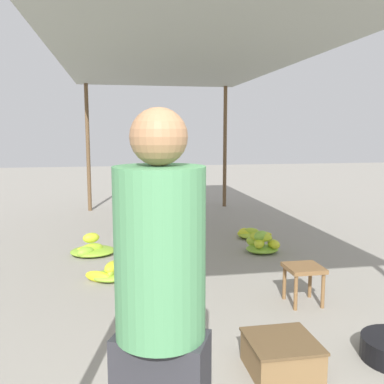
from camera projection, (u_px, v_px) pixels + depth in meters
canopy_post_back_left at (88, 148)px, 8.87m from camera, size 0.08×0.08×2.63m
canopy_post_back_right at (225, 147)px, 9.39m from camera, size 0.08×0.08×2.63m
canopy_tarp at (190, 48)px, 5.14m from camera, size 3.33×8.22×0.04m
vendor_foreground at (161, 313)px, 1.77m from camera, size 0.49×0.49×1.75m
stool at (304, 273)px, 4.11m from camera, size 0.34×0.34×0.38m
banana_pile_left_0 at (111, 273)px, 4.80m from camera, size 0.57×0.37×0.22m
banana_pile_left_1 at (92, 250)px, 5.77m from camera, size 0.60×0.54×0.31m
banana_pile_right_0 at (262, 244)px, 5.88m from camera, size 0.45×0.48×0.31m
banana_pile_right_1 at (253, 234)px, 6.70m from camera, size 0.57×0.51×0.17m
crate_near at (281, 356)px, 2.95m from camera, size 0.47×0.47×0.24m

